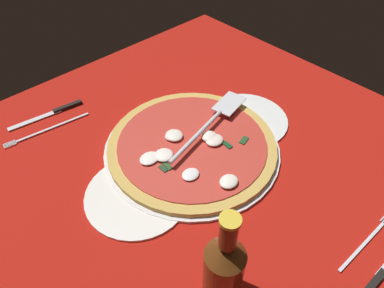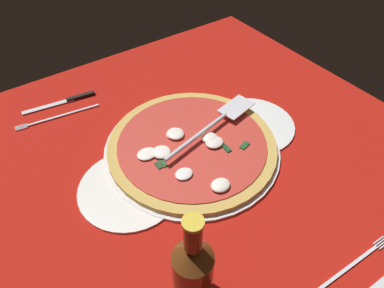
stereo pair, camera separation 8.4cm
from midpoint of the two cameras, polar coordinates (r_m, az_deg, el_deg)
name	(u,v)px [view 2 (the right image)]	position (r cm, az deg, el deg)	size (l,w,h in cm)	color
ground_plane	(199,169)	(81.96, 4.13, -4.22)	(112.34, 112.34, 0.80)	#A7160E
pizza_pan	(192,149)	(85.02, 2.82, -0.89)	(42.01, 42.01, 1.14)	silver
dinner_plate_left	(130,189)	(77.51, -6.93, -7.35)	(22.40, 22.40, 1.00)	white
dinner_plate_right	(252,125)	(93.27, 12.23, 2.85)	(21.71, 21.71, 1.00)	silver
pizza	(192,145)	(83.90, 2.81, -0.31)	(40.27, 40.27, 2.93)	gold
pizza_server	(214,123)	(86.34, 6.41, 3.22)	(30.29, 9.65, 1.00)	silver
place_setting_near	(360,281)	(74.56, 28.61, -19.09)	(20.21, 12.30, 1.40)	white
place_setting_far	(62,109)	(101.30, -18.01, 5.24)	(23.64, 15.30, 1.40)	white
beer_bottle	(193,270)	(58.25, 4.52, -19.91)	(6.55, 6.55, 22.35)	#5C3012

